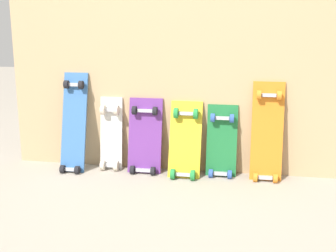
# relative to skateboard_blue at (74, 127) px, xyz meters

# --- Properties ---
(ground_plane) EXTENTS (12.00, 12.00, 0.00)m
(ground_plane) POSITION_rel_skateboard_blue_xyz_m (0.69, 0.06, -0.31)
(ground_plane) COLOR #A89E8E
(plywood_wall_panel) EXTENTS (2.34, 0.04, 1.89)m
(plywood_wall_panel) POSITION_rel_skateboard_blue_xyz_m (0.69, 0.13, 0.63)
(plywood_wall_panel) COLOR tan
(plywood_wall_panel) RESTS_ON ground
(skateboard_blue) EXTENTS (0.18, 0.25, 0.76)m
(skateboard_blue) POSITION_rel_skateboard_blue_xyz_m (0.00, 0.00, 0.00)
(skateboard_blue) COLOR #386BAD
(skateboard_blue) RESTS_ON ground
(skateboard_white) EXTENTS (0.16, 0.14, 0.58)m
(skateboard_white) POSITION_rel_skateboard_blue_xyz_m (0.26, 0.06, -0.08)
(skateboard_white) COLOR silver
(skateboard_white) RESTS_ON ground
(skateboard_purple) EXTENTS (0.24, 0.18, 0.59)m
(skateboard_purple) POSITION_rel_skateboard_blue_xyz_m (0.51, 0.04, -0.08)
(skateboard_purple) COLOR #6B338C
(skateboard_purple) RESTS_ON ground
(skateboard_yellow) EXTENTS (0.22, 0.24, 0.58)m
(skateboard_yellow) POSITION_rel_skateboard_blue_xyz_m (0.80, 0.00, -0.09)
(skateboard_yellow) COLOR gold
(skateboard_yellow) RESTS_ON ground
(skateboard_green) EXTENTS (0.21, 0.15, 0.56)m
(skateboard_green) POSITION_rel_skateboard_blue_xyz_m (1.05, 0.05, -0.10)
(skateboard_green) COLOR #1E7238
(skateboard_green) RESTS_ON ground
(skateboard_orange) EXTENTS (0.21, 0.18, 0.73)m
(skateboard_orange) POSITION_rel_skateboard_blue_xyz_m (1.36, 0.04, -0.01)
(skateboard_orange) COLOR orange
(skateboard_orange) RESTS_ON ground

